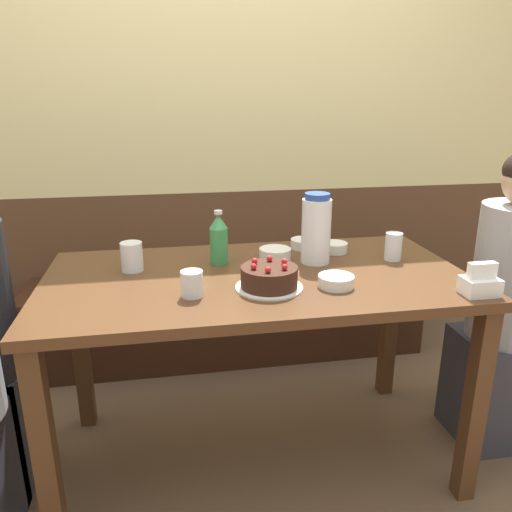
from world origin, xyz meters
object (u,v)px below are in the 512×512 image
birthday_cake (269,278)px  bowl_rice_small (304,244)px  napkin_holder (480,283)px  soju_bottle (219,239)px  bowl_side_dish (275,254)px  water_pitcher (316,229)px  person_teal_shirt (510,311)px  bench_seat (229,317)px  glass_tumbler_short (132,257)px  glass_water_tall (393,246)px  bowl_soup_white (336,281)px  bowl_sauce_shallow (334,247)px  glass_shot_small (192,284)px

birthday_cake → bowl_rice_small: bearing=60.6°
birthday_cake → bowl_rice_small: birthday_cake is taller
napkin_holder → soju_bottle: bearing=149.7°
napkin_holder → bowl_side_dish: bearing=140.1°
water_pitcher → person_teal_shirt: size_ratio=0.22×
bench_seat → birthday_cake: birthday_cake is taller
bowl_side_dish → water_pitcher: bearing=-24.7°
soju_bottle → napkin_holder: (0.77, -0.45, -0.06)m
bench_seat → water_pitcher: water_pitcher is taller
bowl_rice_small → person_teal_shirt: (0.74, -0.31, -0.22)m
bowl_side_dish → glass_tumbler_short: bearing=-175.6°
glass_water_tall → glass_tumbler_short: (-0.96, 0.05, -0.00)m
bench_seat → bowl_soup_white: (0.23, -0.99, 0.56)m
birthday_cake → bowl_soup_white: birthday_cake is taller
bowl_side_dish → person_teal_shirt: person_teal_shirt is taller
water_pitcher → bowl_side_dish: (-0.14, 0.06, -0.11)m
birthday_cake → bowl_sauce_shallow: bearing=45.3°
bench_seat → bowl_sauce_shallow: bearing=-61.2°
water_pitcher → bowl_sauce_shallow: (0.11, 0.11, -0.11)m
glass_water_tall → glass_shot_small: (-0.77, -0.23, -0.01)m
bowl_soup_white → person_teal_shirt: 0.80m
birthday_cake → water_pitcher: water_pitcher is taller
bench_seat → bowl_soup_white: bowl_soup_white is taller
water_pitcher → bowl_side_dish: 0.19m
bowl_sauce_shallow → glass_tumbler_short: size_ratio=1.01×
bowl_soup_white → birthday_cake: bearing=173.3°
bowl_soup_white → glass_shot_small: 0.46m
bench_seat → water_pitcher: (0.24, -0.74, 0.67)m
bench_seat → bowl_rice_small: 0.83m
soju_bottle → glass_water_tall: (0.65, -0.07, -0.04)m
birthday_cake → glass_tumbler_short: (-0.44, 0.25, 0.02)m
bench_seat → soju_bottle: soju_bottle is taller
water_pitcher → person_teal_shirt: bearing=-9.9°
bowl_side_dish → glass_shot_small: (-0.33, -0.32, 0.02)m
bowl_sauce_shallow → soju_bottle: bearing=-173.0°
person_teal_shirt → bowl_side_dish: bearing=-12.3°
bench_seat → glass_water_tall: glass_water_tall is taller
birthday_cake → soju_bottle: 0.31m
water_pitcher → glass_water_tall: 0.31m
birthday_cake → napkin_holder: 0.66m
napkin_holder → person_teal_shirt: size_ratio=0.09×
person_teal_shirt → glass_tumbler_short: bearing=-6.2°
bowl_side_dish → bowl_sauce_shallow: (0.25, 0.04, -0.00)m
bowl_rice_small → bowl_soup_white: bearing=-91.9°
glass_shot_small → person_teal_shirt: person_teal_shirt is taller
birthday_cake → person_teal_shirt: person_teal_shirt is taller
glass_shot_small → water_pitcher: bearing=28.2°
glass_shot_small → person_teal_shirt: bearing=5.7°
bowl_soup_white → bowl_sauce_shallow: (0.12, 0.36, 0.00)m
water_pitcher → soju_bottle: size_ratio=1.30×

